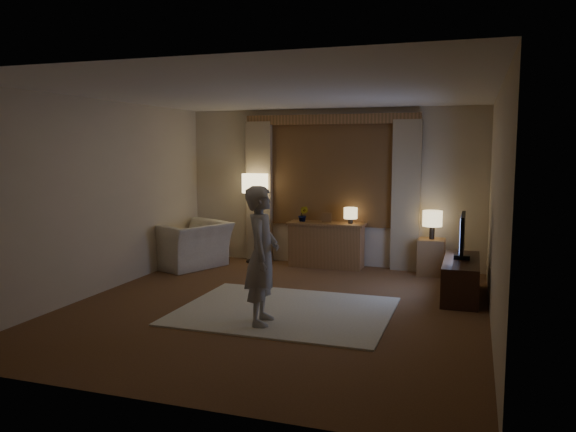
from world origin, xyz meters
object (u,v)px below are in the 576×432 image
at_px(armchair, 190,245).
at_px(tv_stand, 461,278).
at_px(side_table, 431,257).
at_px(person, 262,255).
at_px(sideboard, 326,246).

distance_m(armchair, tv_stand, 4.33).
xyz_separation_m(side_table, tv_stand, (0.47, -1.20, -0.03)).
bearing_deg(person, tv_stand, -56.55).
bearing_deg(armchair, sideboard, 131.77).
height_order(armchair, side_table, armchair).
xyz_separation_m(side_table, person, (-1.59, -3.14, 0.50)).
distance_m(sideboard, person, 3.22).
height_order(sideboard, armchair, armchair).
bearing_deg(person, side_table, -36.59).
xyz_separation_m(armchair, tv_stand, (4.30, -0.53, -0.12)).
distance_m(side_table, person, 3.55).
height_order(tv_stand, person, person).
height_order(side_table, tv_stand, side_table).
xyz_separation_m(sideboard, side_table, (1.69, -0.05, -0.07)).
distance_m(side_table, tv_stand, 1.29).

